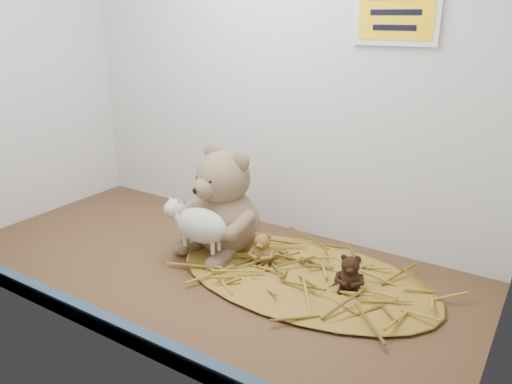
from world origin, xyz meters
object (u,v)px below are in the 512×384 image
Objects in this scene: main_teddy at (225,200)px; mini_teddy_brown at (350,271)px; mini_teddy_tan at (262,247)px; toy_lamb at (201,225)px.

main_teddy reaches higher than mini_teddy_brown.
mini_teddy_tan is (11.88, -2.32, -8.13)cm from main_teddy.
main_teddy is 14.58cm from mini_teddy_tan.
mini_teddy_tan is 21.24cm from mini_teddy_brown.
toy_lamb reaches higher than mini_teddy_brown.
mini_teddy_tan is at bearing 1.04° from main_teddy.
mini_teddy_brown is (21.24, -0.10, 0.11)cm from mini_teddy_tan.
main_teddy is 3.39× the size of mini_teddy_brown.
main_teddy reaches higher than mini_teddy_tan.
toy_lamb is at bearing 172.02° from mini_teddy_brown.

